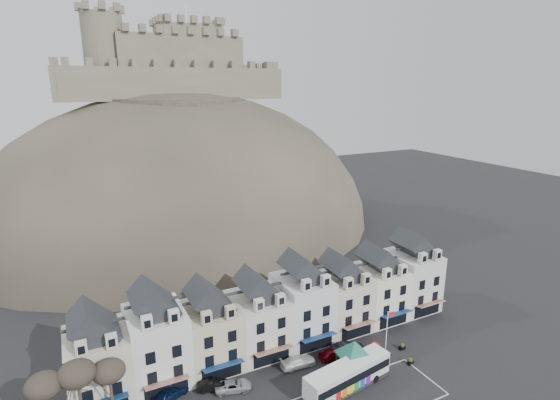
{
  "coord_description": "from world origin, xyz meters",
  "views": [
    {
      "loc": [
        -24.77,
        -32.72,
        35.8
      ],
      "look_at": [
        3.92,
        24.0,
        18.65
      ],
      "focal_mm": 28.0,
      "sensor_mm": 36.0,
      "label": 1
    }
  ],
  "objects_px": {
    "car_navy": "(171,392)",
    "car_maroon": "(335,353)",
    "flagpole": "(387,333)",
    "car_silver": "(233,386)",
    "car_white": "(298,362)",
    "bus": "(348,375)",
    "bus_shelter": "(354,349)",
    "car_black": "(214,385)",
    "car_charcoal": "(348,349)",
    "red_buoy": "(375,349)"
  },
  "relations": [
    {
      "from": "red_buoy",
      "to": "car_black",
      "type": "xyz_separation_m",
      "value": [
        -21.66,
        3.25,
        -0.33
      ]
    },
    {
      "from": "bus_shelter",
      "to": "car_black",
      "type": "bearing_deg",
      "value": 167.19
    },
    {
      "from": "flagpole",
      "to": "car_black",
      "type": "height_order",
      "value": "flagpole"
    },
    {
      "from": "car_navy",
      "to": "car_black",
      "type": "relative_size",
      "value": 1.07
    },
    {
      "from": "bus",
      "to": "bus_shelter",
      "type": "xyz_separation_m",
      "value": [
        2.16,
        1.78,
        1.86
      ]
    },
    {
      "from": "red_buoy",
      "to": "car_charcoal",
      "type": "bearing_deg",
      "value": 148.39
    },
    {
      "from": "car_white",
      "to": "car_silver",
      "type": "bearing_deg",
      "value": 95.09
    },
    {
      "from": "bus",
      "to": "flagpole",
      "type": "height_order",
      "value": "flagpole"
    },
    {
      "from": "car_black",
      "to": "car_charcoal",
      "type": "relative_size",
      "value": 0.85
    },
    {
      "from": "flagpole",
      "to": "car_white",
      "type": "distance_m",
      "value": 12.2
    },
    {
      "from": "bus",
      "to": "car_black",
      "type": "xyz_separation_m",
      "value": [
        -14.5,
        7.04,
        -1.18
      ]
    },
    {
      "from": "flagpole",
      "to": "car_navy",
      "type": "height_order",
      "value": "flagpole"
    },
    {
      "from": "bus_shelter",
      "to": "car_navy",
      "type": "height_order",
      "value": "bus_shelter"
    },
    {
      "from": "car_black",
      "to": "car_white",
      "type": "height_order",
      "value": "car_white"
    },
    {
      "from": "car_silver",
      "to": "car_maroon",
      "type": "height_order",
      "value": "car_maroon"
    },
    {
      "from": "bus",
      "to": "bus_shelter",
      "type": "bearing_deg",
      "value": 30.72
    },
    {
      "from": "flagpole",
      "to": "car_silver",
      "type": "bearing_deg",
      "value": 169.46
    },
    {
      "from": "bus",
      "to": "bus_shelter",
      "type": "height_order",
      "value": "bus_shelter"
    },
    {
      "from": "car_maroon",
      "to": "bus",
      "type": "bearing_deg",
      "value": 165.09
    },
    {
      "from": "bus_shelter",
      "to": "car_maroon",
      "type": "xyz_separation_m",
      "value": [
        -0.2,
        3.89,
        -2.97
      ]
    },
    {
      "from": "car_maroon",
      "to": "car_charcoal",
      "type": "relative_size",
      "value": 0.91
    },
    {
      "from": "flagpole",
      "to": "car_silver",
      "type": "xyz_separation_m",
      "value": [
        -20.11,
        3.74,
        -3.57
      ]
    },
    {
      "from": "car_silver",
      "to": "car_charcoal",
      "type": "relative_size",
      "value": 0.91
    },
    {
      "from": "car_navy",
      "to": "car_black",
      "type": "distance_m",
      "value": 5.01
    },
    {
      "from": "red_buoy",
      "to": "flagpole",
      "type": "height_order",
      "value": "flagpole"
    },
    {
      "from": "car_white",
      "to": "flagpole",
      "type": "bearing_deg",
      "value": -108.85
    },
    {
      "from": "bus",
      "to": "car_charcoal",
      "type": "xyz_separation_m",
      "value": [
        4.12,
        5.66,
        -1.06
      ]
    },
    {
      "from": "car_black",
      "to": "car_charcoal",
      "type": "bearing_deg",
      "value": -74.75
    },
    {
      "from": "red_buoy",
      "to": "flagpole",
      "type": "distance_m",
      "value": 3.61
    },
    {
      "from": "red_buoy",
      "to": "flagpole",
      "type": "xyz_separation_m",
      "value": [
        0.51,
        -1.63,
        3.18
      ]
    },
    {
      "from": "car_navy",
      "to": "car_charcoal",
      "type": "bearing_deg",
      "value": -118.56
    },
    {
      "from": "bus",
      "to": "car_maroon",
      "type": "height_order",
      "value": "bus"
    },
    {
      "from": "bus_shelter",
      "to": "bus",
      "type": "bearing_deg",
      "value": -135.82
    },
    {
      "from": "flagpole",
      "to": "bus_shelter",
      "type": "bearing_deg",
      "value": -176.0
    },
    {
      "from": "bus_shelter",
      "to": "red_buoy",
      "type": "xyz_separation_m",
      "value": [
        5.0,
        2.02,
        -2.71
      ]
    },
    {
      "from": "car_navy",
      "to": "car_maroon",
      "type": "distance_m",
      "value": 21.51
    },
    {
      "from": "bus",
      "to": "red_buoy",
      "type": "distance_m",
      "value": 8.14
    },
    {
      "from": "red_buoy",
      "to": "car_black",
      "type": "bearing_deg",
      "value": 171.46
    },
    {
      "from": "flagpole",
      "to": "car_black",
      "type": "distance_m",
      "value": 22.97
    },
    {
      "from": "bus_shelter",
      "to": "car_navy",
      "type": "xyz_separation_m",
      "value": [
        -21.59,
        6.15,
        -2.97
      ]
    },
    {
      "from": "flagpole",
      "to": "car_maroon",
      "type": "bearing_deg",
      "value": 148.48
    },
    {
      "from": "car_white",
      "to": "bus_shelter",
      "type": "bearing_deg",
      "value": -128.13
    },
    {
      "from": "red_buoy",
      "to": "car_silver",
      "type": "relative_size",
      "value": 0.45
    },
    {
      "from": "bus_shelter",
      "to": "car_black",
      "type": "relative_size",
      "value": 1.85
    },
    {
      "from": "car_navy",
      "to": "car_maroon",
      "type": "xyz_separation_m",
      "value": [
        21.39,
        -2.27,
        0.0
      ]
    },
    {
      "from": "flagpole",
      "to": "car_silver",
      "type": "distance_m",
      "value": 20.76
    },
    {
      "from": "car_navy",
      "to": "car_black",
      "type": "height_order",
      "value": "car_navy"
    },
    {
      "from": "car_silver",
      "to": "car_white",
      "type": "height_order",
      "value": "car_white"
    },
    {
      "from": "red_buoy",
      "to": "car_silver",
      "type": "bearing_deg",
      "value": 173.85
    },
    {
      "from": "bus",
      "to": "red_buoy",
      "type": "relative_size",
      "value": 6.17
    }
  ]
}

